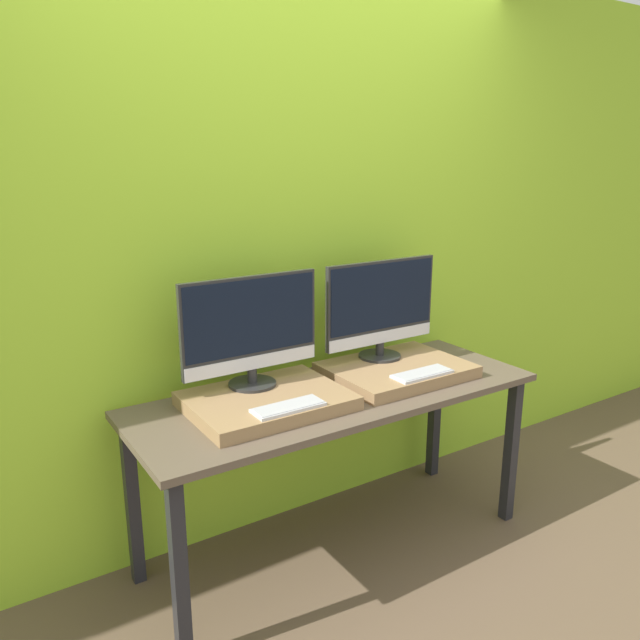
% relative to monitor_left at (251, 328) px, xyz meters
% --- Properties ---
extents(ground_plane, '(12.00, 12.00, 0.00)m').
position_rel_monitor_left_xyz_m(ground_plane, '(0.33, -0.46, -1.06)').
color(ground_plane, brown).
extents(wall_back, '(8.00, 0.04, 2.60)m').
position_rel_monitor_left_xyz_m(wall_back, '(0.33, 0.26, 0.24)').
color(wall_back, '#9ED12D').
rests_on(wall_back, ground_plane).
extents(workbench, '(1.78, 0.65, 0.76)m').
position_rel_monitor_left_xyz_m(workbench, '(0.33, -0.14, -0.38)').
color(workbench, brown).
rests_on(workbench, ground_plane).
extents(wooden_riser_left, '(0.62, 0.47, 0.05)m').
position_rel_monitor_left_xyz_m(wooden_riser_left, '(0.00, -0.12, -0.27)').
color(wooden_riser_left, '#99754C').
rests_on(wooden_riser_left, workbench).
extents(monitor_left, '(0.60, 0.20, 0.46)m').
position_rel_monitor_left_xyz_m(monitor_left, '(0.00, 0.00, 0.00)').
color(monitor_left, '#282828').
rests_on(monitor_left, wooden_riser_left).
extents(keyboard_left, '(0.28, 0.11, 0.01)m').
position_rel_monitor_left_xyz_m(keyboard_left, '(0.00, -0.29, -0.24)').
color(keyboard_left, silver).
rests_on(keyboard_left, wooden_riser_left).
extents(wooden_riser_right, '(0.62, 0.47, 0.05)m').
position_rel_monitor_left_xyz_m(wooden_riser_right, '(0.67, -0.12, -0.27)').
color(wooden_riser_right, '#99754C').
rests_on(wooden_riser_right, workbench).
extents(monitor_right, '(0.60, 0.20, 0.46)m').
position_rel_monitor_left_xyz_m(monitor_right, '(0.67, 0.00, 0.00)').
color(monitor_right, '#282828').
rests_on(monitor_right, wooden_riser_right).
extents(keyboard_right, '(0.28, 0.11, 0.01)m').
position_rel_monitor_left_xyz_m(keyboard_right, '(0.67, -0.29, -0.24)').
color(keyboard_right, silver).
rests_on(keyboard_right, wooden_riser_right).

